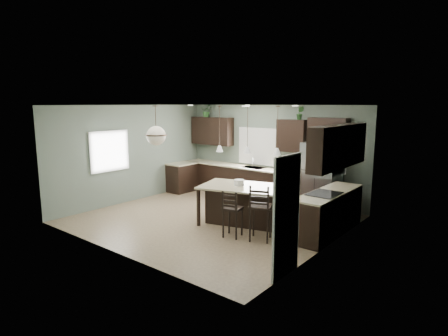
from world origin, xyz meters
TOP-DOWN VIEW (x-y plane):
  - ground at (0.00, 0.00)m, footprint 6.00×6.00m
  - pantry_door at (2.98, -1.55)m, footprint 0.04×0.82m
  - window_back at (-0.40, 2.73)m, footprint 1.35×0.02m
  - window_left at (-2.98, -0.80)m, footprint 0.02×1.10m
  - left_return_cabs at (-2.70, 1.70)m, footprint 0.60×0.90m
  - left_return_countertop at (-2.68, 1.70)m, footprint 0.66×0.96m
  - back_lower_cabs at (-0.85, 2.45)m, footprint 4.20×0.60m
  - back_countertop at (-0.85, 2.43)m, footprint 4.20×0.66m
  - sink_inset at (-0.40, 2.43)m, footprint 0.70×0.45m
  - faucet at (-0.40, 2.40)m, footprint 0.02×0.02m
  - back_upper_left at (-2.15, 2.58)m, footprint 1.55×0.34m
  - back_upper_right at (0.80, 2.58)m, footprint 0.85×0.34m
  - fridge_header at (1.85, 2.58)m, footprint 1.05×0.34m
  - right_lower_cabs at (2.70, 0.87)m, footprint 0.60×2.35m
  - right_countertop at (2.68, 0.87)m, footprint 0.66×2.35m
  - cooktop at (2.68, 0.60)m, footprint 0.58×0.75m
  - wall_oven_front at (2.40, 0.60)m, footprint 0.01×0.72m
  - right_upper_cabs at (2.83, 0.87)m, footprint 0.34×2.35m
  - microwave at (2.78, 0.60)m, footprint 0.40×0.75m
  - refrigerator at (1.83, 2.29)m, footprint 0.90×0.74m
  - kitchen_island at (0.92, 0.25)m, footprint 2.41×1.77m
  - serving_dish at (0.72, 0.19)m, footprint 0.24×0.24m
  - bar_stool_center at (1.17, -0.64)m, footprint 0.46×0.46m
  - bar_stool_right at (1.75, -0.44)m, footprint 0.58×0.58m
  - pendant_left at (0.24, 0.05)m, footprint 0.17×0.17m
  - pendant_center at (0.92, 0.25)m, footprint 0.17×0.17m
  - pendant_right at (1.59, 0.44)m, footprint 0.17×0.17m
  - chandelier at (-1.25, -0.60)m, footprint 0.52×0.52m
  - plant_back_left at (-2.35, 2.55)m, footprint 0.45×0.42m
  - plant_back_right at (1.04, 2.55)m, footprint 0.23×0.20m
  - room_shell at (0.00, 0.00)m, footprint 6.00×6.00m

SIDE VIEW (x-z plane):
  - ground at x=0.00m, z-range 0.00..0.00m
  - left_return_cabs at x=-2.70m, z-range 0.00..0.90m
  - back_lower_cabs at x=-0.85m, z-range 0.00..0.90m
  - right_lower_cabs at x=2.70m, z-range 0.00..0.90m
  - wall_oven_front at x=2.40m, z-range 0.15..0.75m
  - kitchen_island at x=0.92m, z-range 0.00..0.92m
  - bar_stool_center at x=1.17m, z-range 0.00..1.03m
  - bar_stool_right at x=1.75m, z-range 0.00..1.21m
  - left_return_countertop at x=-2.68m, z-range 0.90..0.94m
  - back_countertop at x=-0.85m, z-range 0.90..0.94m
  - right_countertop at x=2.68m, z-range 0.90..0.94m
  - refrigerator at x=1.83m, z-range 0.00..1.85m
  - sink_inset at x=-0.40m, z-range 0.93..0.94m
  - cooktop at x=2.68m, z-range 0.93..0.95m
  - serving_dish at x=0.72m, z-range 0.92..1.06m
  - pantry_door at x=2.98m, z-range 0.00..2.04m
  - faucet at x=-0.40m, z-range 0.94..1.22m
  - window_back at x=-0.40m, z-range 1.05..2.05m
  - window_left at x=-2.98m, z-range 1.05..2.05m
  - microwave at x=2.78m, z-range 1.35..1.75m
  - room_shell at x=0.00m, z-range -1.30..4.70m
  - back_upper_left at x=-2.15m, z-range 1.50..2.40m
  - back_upper_right at x=0.80m, z-range 1.50..2.40m
  - right_upper_cabs at x=2.83m, z-range 1.50..2.40m
  - fridge_header at x=1.85m, z-range 2.02..2.48m
  - pendant_left at x=0.24m, z-range 1.70..2.80m
  - pendant_center at x=0.92m, z-range 1.70..2.80m
  - pendant_right at x=1.59m, z-range 1.70..2.80m
  - chandelier at x=-1.25m, z-range 1.81..2.80m
  - plant_back_right at x=1.04m, z-range 2.40..2.77m
  - plant_back_left at x=-2.35m, z-range 2.40..2.80m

